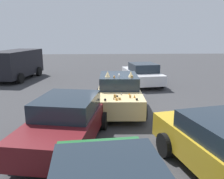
% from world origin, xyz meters
% --- Properties ---
extents(ground_plane, '(60.00, 60.00, 0.00)m').
position_xyz_m(ground_plane, '(0.00, 0.00, 0.00)').
color(ground_plane, '#38383A').
extents(art_car_decorated, '(4.41, 2.18, 1.76)m').
position_xyz_m(art_car_decorated, '(0.07, -0.00, 0.76)').
color(art_car_decorated, '#D8BC7F').
rests_on(art_car_decorated, ground).
extents(parked_van_far_left, '(5.18, 2.85, 2.12)m').
position_xyz_m(parked_van_far_left, '(7.41, 7.03, 1.19)').
color(parked_van_far_left, black).
rests_on(parked_van_far_left, ground).
extents(parked_sedan_near_right, '(4.65, 2.40, 1.43)m').
position_xyz_m(parked_sedan_near_right, '(5.19, -1.96, 0.70)').
color(parked_sedan_near_right, silver).
rests_on(parked_sedan_near_right, ground).
extents(parked_sedan_row_back_center, '(4.37, 2.59, 1.43)m').
position_xyz_m(parked_sedan_row_back_center, '(-3.21, 1.82, 0.72)').
color(parked_sedan_row_back_center, '#5B1419').
rests_on(parked_sedan_row_back_center, ground).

